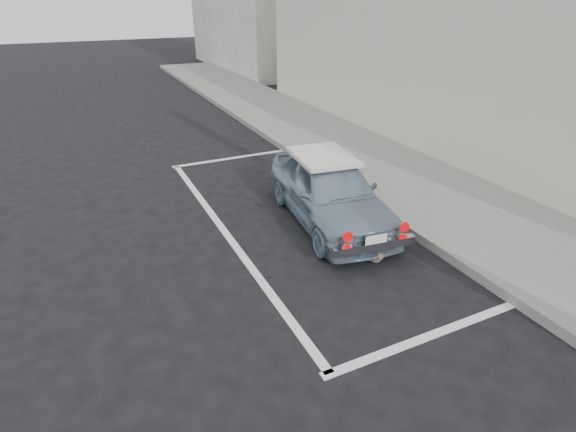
{
  "coord_description": "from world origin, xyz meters",
  "views": [
    {
      "loc": [
        -2.81,
        -3.46,
        3.61
      ],
      "look_at": [
        -0.33,
        1.71,
        0.75
      ],
      "focal_mm": 28.0,
      "sensor_mm": 36.0,
      "label": 1
    }
  ],
  "objects": [
    {
      "name": "pline_front",
      "position": [
        0.5,
        6.5,
        0.0
      ],
      "size": [
        3.0,
        0.12,
        0.01
      ],
      "primitive_type": "cube",
      "color": "silver",
      "rests_on": "ground"
    },
    {
      "name": "sidewalk",
      "position": [
        3.2,
        2.0,
        0.07
      ],
      "size": [
        2.8,
        40.0,
        0.15
      ],
      "primitive_type": "cube",
      "color": "slate",
      "rests_on": "ground"
    },
    {
      "name": "pline_rear",
      "position": [
        0.5,
        -0.5,
        0.0
      ],
      "size": [
        3.0,
        0.12,
        0.01
      ],
      "primitive_type": "cube",
      "color": "silver",
      "rests_on": "ground"
    },
    {
      "name": "retro_coupe",
      "position": [
        0.89,
        2.61,
        0.58
      ],
      "size": [
        1.75,
        3.49,
        1.14
      ],
      "rotation": [
        0.0,
        0.0,
        -0.12
      ],
      "color": "#748BA1",
      "rests_on": "ground"
    },
    {
      "name": "ground",
      "position": [
        0.0,
        0.0,
        0.0
      ],
      "size": [
        80.0,
        80.0,
        0.0
      ],
      "primitive_type": "plane",
      "color": "black",
      "rests_on": "ground"
    },
    {
      "name": "pline_side",
      "position": [
        -0.9,
        3.0,
        0.0
      ],
      "size": [
        0.12,
        7.0,
        0.01
      ],
      "primitive_type": "cube",
      "color": "silver",
      "rests_on": "ground"
    },
    {
      "name": "cat",
      "position": [
        0.81,
        1.14,
        0.1
      ],
      "size": [
        0.23,
        0.42,
        0.22
      ],
      "rotation": [
        0.0,
        0.0,
        0.16
      ],
      "color": "#7A6A5D",
      "rests_on": "ground"
    }
  ]
}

